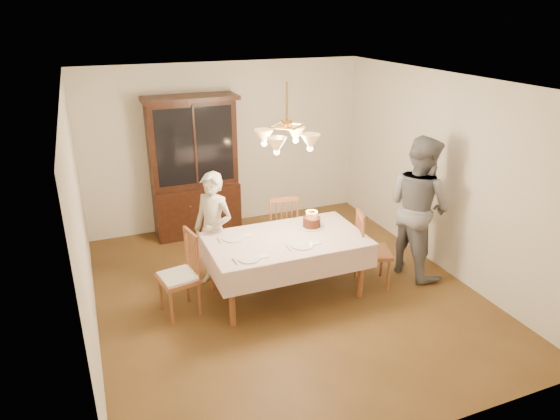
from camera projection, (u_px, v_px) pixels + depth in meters
name	position (u px, v px, depth m)	size (l,w,h in m)	color
ground	(286.00, 292.00, 6.30)	(5.00, 5.00, 0.00)	#533617
room_shell	(286.00, 173.00, 5.71)	(5.00, 5.00, 5.00)	white
dining_table	(286.00, 244.00, 6.04)	(1.90, 1.10, 0.76)	brown
china_hutch	(194.00, 169.00, 7.64)	(1.38, 0.54, 2.16)	black
chair_far_side	(280.00, 231.00, 6.98)	(0.48, 0.46, 1.00)	brown
chair_left_end	(179.00, 278.00, 5.73)	(0.49, 0.51, 1.00)	brown
chair_right_end	(372.00, 253.00, 6.35)	(0.54, 0.55, 1.00)	brown
elderly_woman	(214.00, 230.00, 6.24)	(0.55, 0.36, 1.50)	beige
adult_in_grey	(418.00, 207.00, 6.48)	(0.91, 0.71, 1.88)	slate
birthday_cake	(312.00, 222.00, 6.29)	(0.30, 0.30, 0.22)	white
place_setting_near_left	(250.00, 258.00, 5.51)	(0.40, 0.25, 0.02)	white
place_setting_near_right	(303.00, 245.00, 5.82)	(0.41, 0.26, 0.02)	white
place_setting_far_left	(234.00, 238.00, 6.01)	(0.42, 0.27, 0.02)	white
chandelier	(287.00, 139.00, 5.56)	(0.62, 0.62, 0.73)	#BF8C3F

